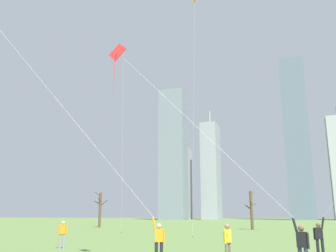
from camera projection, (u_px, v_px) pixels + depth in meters
name	position (u px, v px, depth m)	size (l,w,h in m)	color
kite_flyer_midfield_left_red	(261.00, 202.00, 13.84)	(8.36, 0.57, 10.01)	#33384C
kite_flyer_far_back_yellow	(93.00, 155.00, 16.71)	(14.05, 4.01, 18.11)	black
bystander_watching_nearby	(62.00, 233.00, 22.23)	(0.45, 0.34, 1.62)	gray
bystander_strolling_midfield	(228.00, 241.00, 15.35)	(0.29, 0.49, 1.62)	#726656
distant_kite_high_overhead_pink	(123.00, 66.00, 50.21)	(2.44, 4.08, 25.20)	pink
distant_kite_drifting_left_orange	(194.00, 24.00, 45.85)	(1.49, 8.09, 29.42)	orange
bare_tree_center	(251.00, 209.00, 50.13)	(1.77, 3.47, 5.16)	brown
bare_tree_left_of_center	(100.00, 208.00, 59.26)	(2.66, 3.17, 5.61)	brown
skyline_short_annex	(173.00, 153.00, 150.26)	(10.34, 7.58, 52.92)	gray
skyline_squat_block	(297.00, 137.00, 148.52)	(9.57, 11.06, 64.98)	slate
skyline_mid_tower_right	(211.00, 171.00, 158.18)	(6.82, 10.58, 46.91)	#9EA3AD
skyline_wide_slab	(179.00, 183.00, 162.81)	(9.97, 8.77, 37.65)	#B2B2B7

